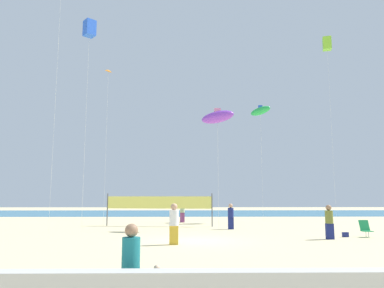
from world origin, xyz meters
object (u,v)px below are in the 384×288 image
at_px(folding_beach_chair, 366,228).
at_px(kite_orange_diamond, 108,75).
at_px(mother_figure, 131,262).
at_px(beachgoer_navy_shirt, 231,215).
at_px(kite_violet_inflatable, 218,117).
at_px(toddler_figure, 157,283).
at_px(kite_blue_box, 90,29).
at_px(beachgoer_white_shirt, 174,222).
at_px(beach_handbag, 345,235).
at_px(kite_green_inflatable, 260,111).
at_px(kite_lime_box, 327,44).
at_px(volleyball_net, 159,204).
at_px(beachgoer_sage_shirt, 182,211).
at_px(beachgoer_olive_shirt, 329,221).

distance_m(folding_beach_chair, kite_orange_diamond, 20.73).
height_order(mother_figure, kite_orange_diamond, kite_orange_diamond).
bearing_deg(folding_beach_chair, mother_figure, -169.46).
xyz_separation_m(beachgoer_navy_shirt, kite_violet_inflatable, (-0.84, -0.22, 6.68)).
height_order(toddler_figure, kite_violet_inflatable, kite_violet_inflatable).
bearing_deg(kite_blue_box, folding_beach_chair, -9.88).
height_order(toddler_figure, kite_orange_diamond, kite_orange_diamond).
height_order(mother_figure, folding_beach_chair, mother_figure).
relative_size(toddler_figure, beachgoer_navy_shirt, 0.46).
relative_size(toddler_figure, kite_blue_box, 0.06).
xyz_separation_m(toddler_figure, beachgoer_navy_shirt, (3.63, 17.53, 0.49)).
bearing_deg(kite_orange_diamond, beachgoer_white_shirt, -62.97).
relative_size(beach_handbag, kite_green_inflatable, 0.03).
relative_size(kite_orange_diamond, kite_blue_box, 0.89).
xyz_separation_m(kite_violet_inflatable, kite_green_inflatable, (4.53, 7.53, 2.21)).
height_order(kite_lime_box, kite_green_inflatable, kite_lime_box).
distance_m(volleyball_net, kite_green_inflatable, 12.76).
bearing_deg(beachgoer_white_shirt, volleyball_net, -153.98).
bearing_deg(beach_handbag, mother_figure, -127.49).
xyz_separation_m(mother_figure, beach_handbag, (9.70, 12.65, -0.73)).
distance_m(folding_beach_chair, volleyball_net, 14.06).
bearing_deg(kite_blue_box, beachgoer_navy_shirt, 13.27).
distance_m(beachgoer_navy_shirt, beachgoer_sage_shirt, 7.64).
distance_m(beachgoer_white_shirt, kite_violet_inflatable, 10.58).
distance_m(volleyball_net, beach_handbag, 13.18).
bearing_deg(kite_orange_diamond, kite_violet_inflatable, -19.74).
distance_m(toddler_figure, folding_beach_chair, 16.23).
distance_m(mother_figure, folding_beach_chair, 16.64).
bearing_deg(folding_beach_chair, beachgoer_navy_shirt, 104.31).
bearing_deg(beachgoer_white_shirt, kite_orange_diamond, -134.53).
bearing_deg(kite_orange_diamond, toddler_figure, -75.02).
relative_size(volleyball_net, kite_blue_box, 0.58).
bearing_deg(kite_blue_box, kite_lime_box, 29.38).
bearing_deg(beachgoer_sage_shirt, kite_violet_inflatable, 13.36).
bearing_deg(beachgoer_white_shirt, beachgoer_navy_shirt, 174.46).
height_order(folding_beach_chair, kite_lime_box, kite_lime_box).
height_order(beach_handbag, kite_orange_diamond, kite_orange_diamond).
xyz_separation_m(volleyball_net, beach_handbag, (10.56, -7.74, -1.51)).
bearing_deg(beachgoer_navy_shirt, volleyball_net, -33.99).
height_order(beach_handbag, kite_blue_box, kite_blue_box).
xyz_separation_m(beach_handbag, kite_orange_diamond, (-14.61, 7.70, 11.44)).
bearing_deg(beachgoer_olive_shirt, kite_orange_diamond, 160.76).
relative_size(beachgoer_white_shirt, kite_blue_box, 0.14).
xyz_separation_m(kite_green_inflatable, kite_orange_diamond, (-12.75, -4.58, 1.77)).
xyz_separation_m(beachgoer_olive_shirt, beachgoer_sage_shirt, (-7.62, 12.90, 0.03)).
distance_m(toddler_figure, beach_handbag, 15.57).
height_order(beachgoer_white_shirt, beachgoer_navy_shirt, beachgoer_white_shirt).
height_order(beachgoer_olive_shirt, beachgoer_white_shirt, beachgoer_white_shirt).
xyz_separation_m(toddler_figure, beachgoer_white_shirt, (0.06, 9.51, 0.57)).
relative_size(folding_beach_chair, kite_violet_inflatable, 0.11).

